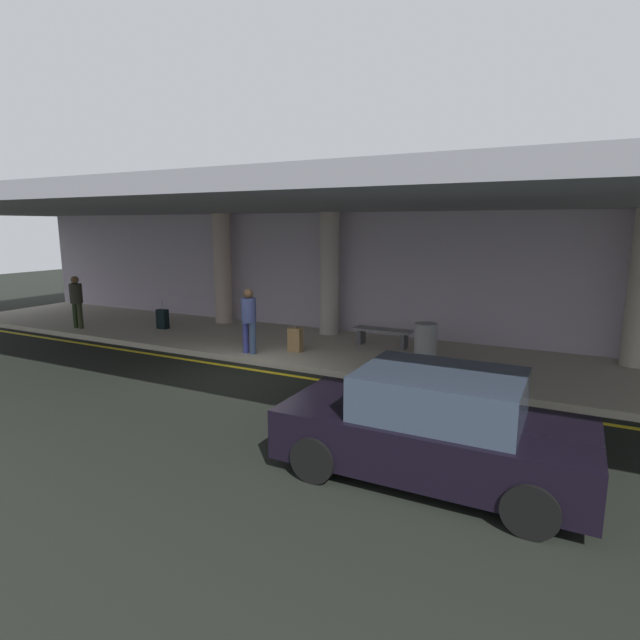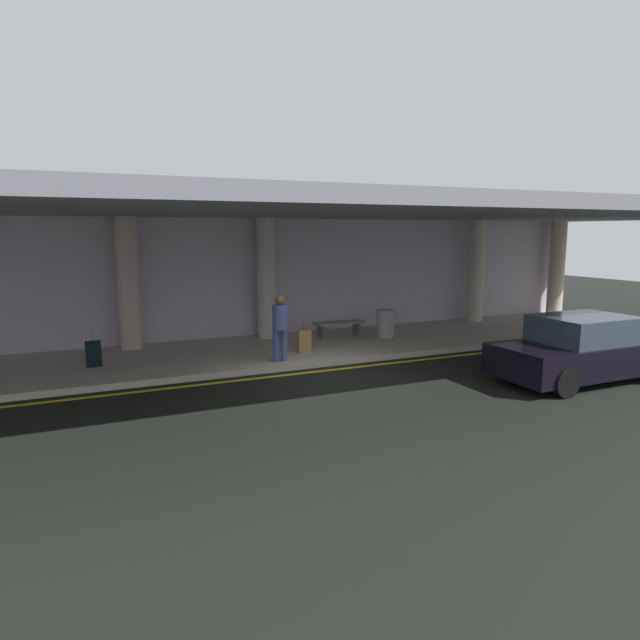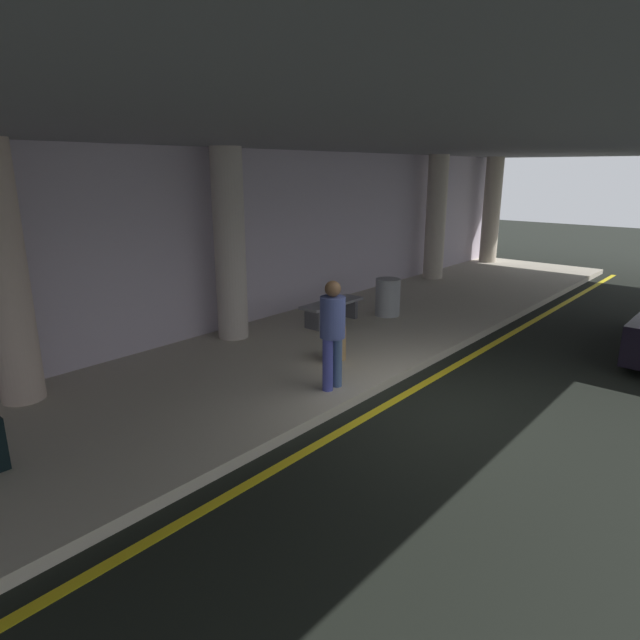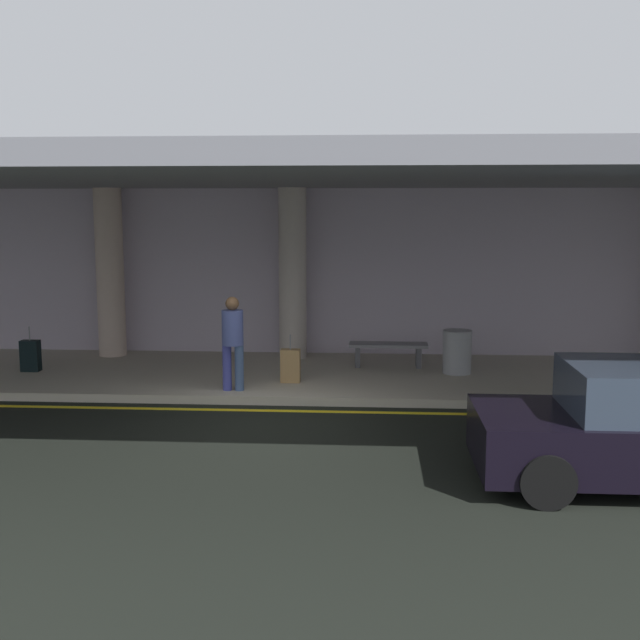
{
  "view_description": "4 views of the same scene",
  "coord_description": "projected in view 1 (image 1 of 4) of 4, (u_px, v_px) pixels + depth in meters",
  "views": [
    {
      "loc": [
        6.64,
        -8.99,
        3.4
      ],
      "look_at": [
        0.97,
        2.1,
        1.07
      ],
      "focal_mm": 28.3,
      "sensor_mm": 36.0,
      "label": 1
    },
    {
      "loc": [
        -5.46,
        -11.4,
        3.4
      ],
      "look_at": [
        0.67,
        2.17,
        1.01
      ],
      "focal_mm": 31.12,
      "sensor_mm": 36.0,
      "label": 2
    },
    {
      "loc": [
        -6.7,
        -3.4,
        3.4
      ],
      "look_at": [
        -0.23,
        2.15,
        1.0
      ],
      "focal_mm": 30.25,
      "sensor_mm": 36.0,
      "label": 3
    },
    {
      "loc": [
        1.7,
        -12.04,
        3.37
      ],
      "look_at": [
        0.73,
        2.48,
        1.28
      ],
      "focal_mm": 43.95,
      "sensor_mm": 36.0,
      "label": 4
    }
  ],
  "objects": [
    {
      "name": "sidewalk",
      "position": [
        305.0,
        346.0,
        14.16
      ],
      "size": [
        26.0,
        4.2,
        0.15
      ],
      "primitive_type": "cube",
      "color": "#B6AD9A",
      "rests_on": "ground"
    },
    {
      "name": "suitcase_upright_primary",
      "position": [
        163.0,
        319.0,
        16.12
      ],
      "size": [
        0.36,
        0.22,
        0.9
      ],
      "rotation": [
        0.0,
        0.0,
        -0.13
      ],
      "color": "black",
      "rests_on": "sidewalk"
    },
    {
      "name": "bench_metal",
      "position": [
        383.0,
        334.0,
        13.75
      ],
      "size": [
        1.6,
        0.5,
        0.48
      ],
      "color": "slate",
      "rests_on": "sidewalk"
    },
    {
      "name": "traveler_with_luggage",
      "position": [
        249.0,
        317.0,
        12.87
      ],
      "size": [
        0.38,
        0.38,
        1.68
      ],
      "rotation": [
        0.0,
        0.0,
        1.2
      ],
      "color": "#3F449C",
      "rests_on": "sidewalk"
    },
    {
      "name": "trash_bin_steel",
      "position": [
        426.0,
        340.0,
        12.66
      ],
      "size": [
        0.56,
        0.56,
        0.85
      ],
      "primitive_type": "cylinder",
      "color": "gray",
      "rests_on": "sidewalk"
    },
    {
      "name": "support_column_far_left",
      "position": [
        223.0,
        269.0,
        16.94
      ],
      "size": [
        0.6,
        0.6,
        3.65
      ],
      "primitive_type": "cylinder",
      "color": "#BDA696",
      "rests_on": "sidewalk"
    },
    {
      "name": "suitcase_upright_secondary",
      "position": [
        295.0,
        340.0,
        13.21
      ],
      "size": [
        0.36,
        0.22,
        0.9
      ],
      "rotation": [
        0.0,
        0.0,
        0.12
      ],
      "color": "#987546",
      "rests_on": "sidewalk"
    },
    {
      "name": "ceiling_overhang",
      "position": [
        295.0,
        204.0,
        13.01
      ],
      "size": [
        28.0,
        13.2,
        0.3
      ],
      "primitive_type": "cube",
      "color": "slate",
      "rests_on": "support_column_far_left"
    },
    {
      "name": "person_waiting_for_ride",
      "position": [
        76.0,
        299.0,
        16.07
      ],
      "size": [
        0.38,
        0.38,
        1.68
      ],
      "rotation": [
        0.0,
        0.0,
        5.42
      ],
      "color": "black",
      "rests_on": "sidewalk"
    },
    {
      "name": "ground_plane",
      "position": [
        240.0,
        378.0,
        11.46
      ],
      "size": [
        60.0,
        60.0,
        0.0
      ],
      "primitive_type": "plane",
      "color": "black"
    },
    {
      "name": "car_black",
      "position": [
        433.0,
        427.0,
        6.83
      ],
      "size": [
        4.1,
        1.92,
        1.5
      ],
      "rotation": [
        0.0,
        0.0,
        3.19
      ],
      "color": "black",
      "rests_on": "ground"
    },
    {
      "name": "lane_stripe_yellow",
      "position": [
        256.0,
        370.0,
        12.03
      ],
      "size": [
        26.0,
        0.14,
        0.01
      ],
      "primitive_type": "cube",
      "color": "yellow",
      "rests_on": "ground"
    },
    {
      "name": "support_column_left_mid",
      "position": [
        329.0,
        274.0,
        15.16
      ],
      "size": [
        0.6,
        0.6,
        3.65
      ],
      "primitive_type": "cylinder",
      "color": "#B7AAA0",
      "rests_on": "sidewalk"
    },
    {
      "name": "terminal_back_wall",
      "position": [
        339.0,
        274.0,
        15.8
      ],
      "size": [
        26.0,
        0.3,
        3.8
      ],
      "primitive_type": "cube",
      "color": "#B5A9B9",
      "rests_on": "ground"
    }
  ]
}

